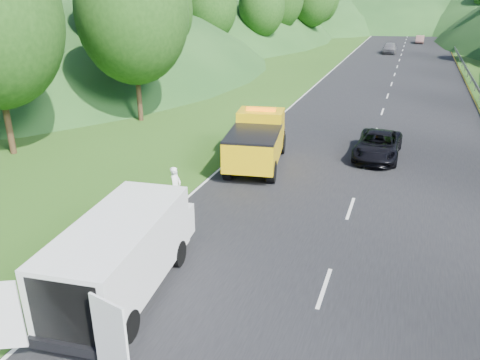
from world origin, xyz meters
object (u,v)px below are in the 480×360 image
at_px(woman, 177,206).
at_px(child, 170,238).
at_px(tow_truck, 257,140).
at_px(white_van, 123,251).
at_px(passing_suv, 377,157).
at_px(worker, 134,308).
at_px(suitcase, 140,214).
at_px(spare_tire, 104,346).

distance_m(woman, child, 2.78).
bearing_deg(woman, tow_truck, -16.75).
xyz_separation_m(white_van, passing_suv, (6.06, 15.29, -1.40)).
relative_size(worker, suitcase, 2.97).
bearing_deg(passing_suv, suitcase, -124.95).
bearing_deg(suitcase, white_van, -63.65).
xyz_separation_m(white_van, suitcase, (-2.11, 4.27, -1.12)).
xyz_separation_m(tow_truck, passing_suv, (5.80, 3.37, -1.36)).
bearing_deg(white_van, passing_suv, 61.78).
bearing_deg(suitcase, spare_tire, -66.33).
height_order(white_van, passing_suv, white_van).
height_order(child, passing_suv, passing_suv).
bearing_deg(child, passing_suv, 81.19).
xyz_separation_m(tow_truck, white_van, (-0.27, -11.91, 0.04)).
bearing_deg(spare_tire, suitcase, 113.67).
distance_m(white_van, child, 3.69).
relative_size(tow_truck, woman, 3.91).
distance_m(worker, suitcase, 5.63).
xyz_separation_m(suitcase, spare_tire, (2.85, -6.51, -0.28)).
height_order(white_van, worker, white_van).
distance_m(suitcase, spare_tire, 7.11).
xyz_separation_m(tow_truck, suitcase, (-2.38, -7.65, -1.08)).
xyz_separation_m(tow_truck, spare_tire, (0.47, -14.16, -1.36)).
bearing_deg(worker, tow_truck, 81.07).
bearing_deg(worker, woman, 96.28).
relative_size(white_van, spare_tire, 9.87).
distance_m(white_van, spare_tire, 2.74).
height_order(tow_truck, white_van, tow_truck).
bearing_deg(white_van, child, 89.15).
bearing_deg(tow_truck, spare_tire, -97.26).
relative_size(white_van, worker, 4.41).
height_order(child, suitcase, suitcase).
relative_size(suitcase, spare_tire, 0.75).
bearing_deg(white_van, tow_truck, 82.14).
relative_size(child, passing_suv, 0.21).
height_order(tow_truck, child, tow_truck).
xyz_separation_m(white_van, woman, (-1.38, 5.98, -1.40)).
height_order(white_van, child, white_van).
xyz_separation_m(child, worker, (0.98, -4.05, 0.00)).
bearing_deg(tow_truck, woman, -114.67).
distance_m(tow_truck, child, 8.64).
bearing_deg(tow_truck, passing_suv, 21.01).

